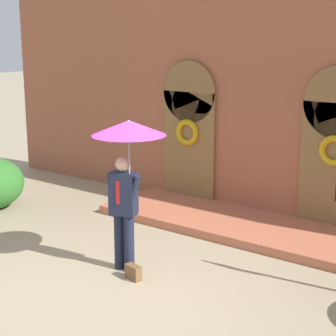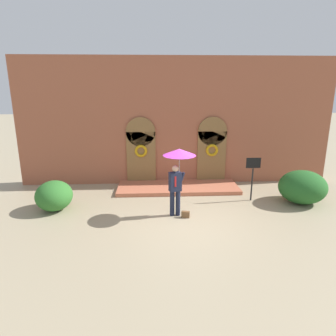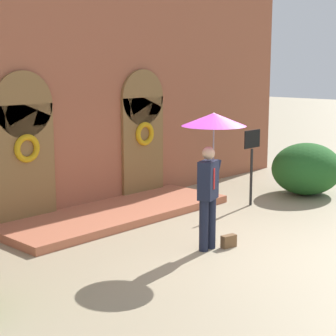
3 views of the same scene
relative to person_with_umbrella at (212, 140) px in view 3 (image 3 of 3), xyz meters
The scene contains 6 objects.
ground_plane 1.95m from the person_with_umbrella, 55.41° to the right, with size 80.00×80.00×0.00m, color tan.
building_facade 3.90m from the person_with_umbrella, 86.57° to the left, with size 14.00×2.30×5.60m.
person_with_umbrella is the anchor object (origin of this frame).
handbag 1.83m from the person_with_umbrella, 38.79° to the right, with size 0.28×0.12×0.22m, color brown.
sign_post 3.33m from the person_with_umbrella, 22.92° to the left, with size 0.56×0.06×1.72m.
shrub_right 5.09m from the person_with_umbrella, 10.74° to the left, with size 1.79×1.66×1.27m, color #235B23.
Camera 3 is at (-7.56, -5.57, 3.16)m, focal length 60.00 mm.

